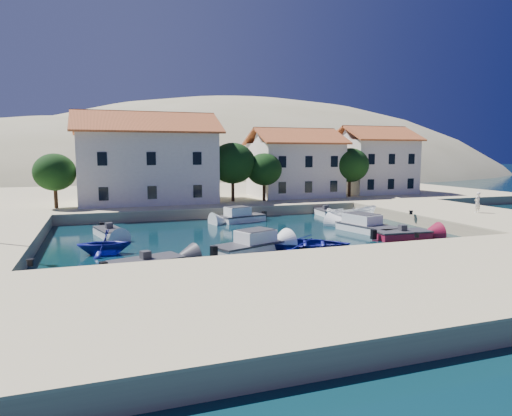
# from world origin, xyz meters

# --- Properties ---
(ground) EXTENTS (400.00, 400.00, 0.00)m
(ground) POSITION_xyz_m (0.00, 0.00, 0.00)
(ground) COLOR black
(ground) RESTS_ON ground
(quay_south) EXTENTS (52.00, 12.00, 1.00)m
(quay_south) POSITION_xyz_m (0.00, -6.00, 0.50)
(quay_south) COLOR #C6B887
(quay_south) RESTS_ON ground
(quay_east) EXTENTS (11.00, 20.00, 1.00)m
(quay_east) POSITION_xyz_m (20.50, 10.00, 0.50)
(quay_east) COLOR #C6B887
(quay_east) RESTS_ON ground
(quay_north) EXTENTS (80.00, 36.00, 1.00)m
(quay_north) POSITION_xyz_m (2.00, 38.00, 0.50)
(quay_north) COLOR #C6B887
(quay_north) RESTS_ON ground
(hills) EXTENTS (254.00, 176.00, 99.00)m
(hills) POSITION_xyz_m (20.64, 123.62, -23.40)
(hills) COLOR #9B9169
(hills) RESTS_ON ground
(building_left) EXTENTS (14.70, 9.45, 9.70)m
(building_left) POSITION_xyz_m (-6.00, 28.00, 5.94)
(building_left) COLOR beige
(building_left) RESTS_ON quay_north
(building_mid) EXTENTS (10.50, 8.40, 8.30)m
(building_mid) POSITION_xyz_m (12.00, 29.00, 5.22)
(building_mid) COLOR beige
(building_mid) RESTS_ON quay_north
(building_right) EXTENTS (9.45, 8.40, 8.80)m
(building_right) POSITION_xyz_m (24.00, 30.00, 5.47)
(building_right) COLOR beige
(building_right) RESTS_ON quay_north
(trees) EXTENTS (37.30, 5.30, 6.45)m
(trees) POSITION_xyz_m (4.51, 25.46, 4.84)
(trees) COLOR #382314
(trees) RESTS_ON quay_north
(bollards) EXTENTS (29.36, 9.56, 0.30)m
(bollards) POSITION_xyz_m (2.80, 3.87, 1.15)
(bollards) COLOR black
(bollards) RESTS_ON ground
(motorboat_grey_sw) EXTENTS (4.36, 3.01, 1.25)m
(motorboat_grey_sw) POSITION_xyz_m (-8.79, 2.15, 0.29)
(motorboat_grey_sw) COLOR #35353A
(motorboat_grey_sw) RESTS_ON ground
(cabin_cruiser_south) EXTENTS (4.99, 3.52, 1.60)m
(cabin_cruiser_south) POSITION_xyz_m (-2.16, 4.35, 0.48)
(cabin_cruiser_south) COLOR white
(cabin_cruiser_south) RESTS_ON ground
(rowboat_south) EXTENTS (6.35, 5.60, 1.09)m
(rowboat_south) POSITION_xyz_m (1.92, 3.73, 0.00)
(rowboat_south) COLOR navy
(rowboat_south) RESTS_ON ground
(motorboat_red_se) EXTENTS (4.19, 2.08, 1.25)m
(motorboat_red_se) POSITION_xyz_m (10.15, 5.09, 0.29)
(motorboat_red_se) COLOR maroon
(motorboat_red_se) RESTS_ON ground
(cabin_cruiser_east) EXTENTS (3.47, 5.83, 1.60)m
(cabin_cruiser_east) POSITION_xyz_m (9.37, 8.36, 0.48)
(cabin_cruiser_east) COLOR white
(cabin_cruiser_east) RESTS_ON ground
(boat_east) EXTENTS (4.90, 2.34, 1.82)m
(boat_east) POSITION_xyz_m (10.14, 12.34, 0.00)
(boat_east) COLOR white
(boat_east) RESTS_ON ground
(motorboat_white_ne) EXTENTS (1.66, 3.15, 1.25)m
(motorboat_white_ne) POSITION_xyz_m (10.75, 18.34, 0.30)
(motorboat_white_ne) COLOR white
(motorboat_white_ne) RESTS_ON ground
(rowboat_west) EXTENTS (3.62, 3.24, 1.72)m
(rowboat_west) POSITION_xyz_m (-10.86, 6.94, 0.00)
(rowboat_west) COLOR navy
(rowboat_west) RESTS_ON ground
(motorboat_white_west) EXTENTS (2.44, 3.89, 1.25)m
(motorboat_white_west) POSITION_xyz_m (-10.43, 13.34, 0.30)
(motorboat_white_west) COLOR white
(motorboat_white_west) RESTS_ON ground
(cabin_cruiser_north) EXTENTS (4.46, 2.79, 1.60)m
(cabin_cruiser_north) POSITION_xyz_m (1.48, 17.04, 0.48)
(cabin_cruiser_north) COLOR white
(cabin_cruiser_north) RESTS_ON ground
(pedestrian) EXTENTS (0.77, 0.59, 1.87)m
(pedestrian) POSITION_xyz_m (21.05, 9.00, 1.94)
(pedestrian) COLOR silver
(pedestrian) RESTS_ON quay_east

